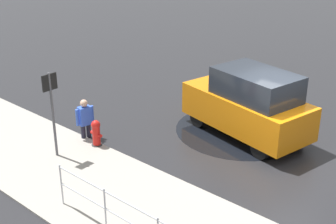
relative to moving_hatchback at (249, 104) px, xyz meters
name	(u,v)px	position (x,y,z in m)	size (l,w,h in m)	color
ground_plane	(273,157)	(-1.28, 0.67, -1.03)	(60.00, 60.00, 0.00)	black
moving_hatchback	(249,104)	(0.00, 0.00, 0.00)	(4.17, 2.46, 2.06)	orange
fire_hydrant	(96,134)	(2.85, 3.40, -0.63)	(0.42, 0.31, 0.80)	red
pedestrian	(85,117)	(3.48, 3.26, -0.34)	(0.31, 0.56, 1.22)	blue
sign_post	(52,103)	(3.21, 4.51, 0.55)	(0.07, 0.44, 2.40)	#4C4C51
puddle_patch	(240,130)	(0.37, -0.21, -1.02)	(3.95, 3.95, 0.01)	black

